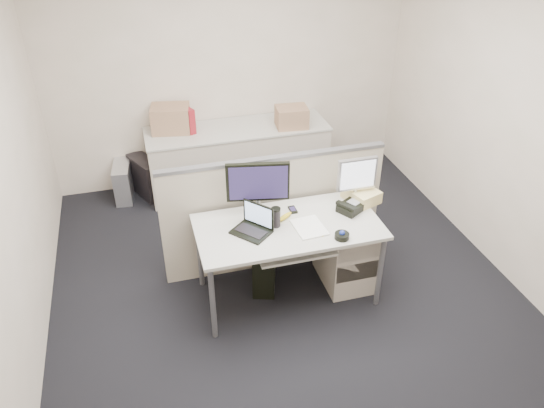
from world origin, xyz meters
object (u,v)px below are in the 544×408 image
object	(u,v)px
laptop	(251,222)
desk_phone	(351,207)
desk	(288,232)
monitor_main	(258,191)

from	to	relation	value
laptop	desk_phone	distance (m)	0.89
desk	desk_phone	xyz separation A→B (m)	(0.57, 0.07, 0.10)
laptop	desk_phone	world-z (taller)	laptop
monitor_main	desk_phone	world-z (taller)	monitor_main
desk_phone	desk	bearing A→B (deg)	155.71
monitor_main	laptop	distance (m)	0.27
desk	monitor_main	distance (m)	0.42
desk_phone	laptop	bearing A→B (deg)	154.61
monitor_main	desk	bearing A→B (deg)	-30.21
desk	desk_phone	bearing A→B (deg)	6.73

